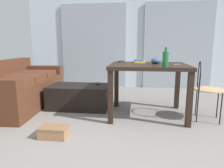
{
  "coord_description": "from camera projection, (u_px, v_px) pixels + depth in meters",
  "views": [
    {
      "loc": [
        0.05,
        -1.7,
        1.06
      ],
      "look_at": [
        -0.34,
        1.56,
        0.43
      ],
      "focal_mm": 32.71,
      "sensor_mm": 36.0,
      "label": 1
    }
  ],
  "objects": [
    {
      "name": "wall_back",
      "position": [
        135.0,
        39.0,
        5.08
      ],
      "size": [
        5.4,
        0.1,
        2.43
      ],
      "primitive_type": "cube",
      "color": "silver",
      "rests_on": "ground"
    },
    {
      "name": "scissors",
      "position": [
        179.0,
        64.0,
        2.94
      ],
      "size": [
        0.12,
        0.06,
        0.0
      ],
      "color": "#9EA0A5",
      "rests_on": "craft_table"
    },
    {
      "name": "craft_table",
      "position": [
        148.0,
        72.0,
        3.01
      ],
      "size": [
        1.12,
        0.92,
        0.78
      ],
      "color": "black",
      "rests_on": "ground"
    },
    {
      "name": "bottle_near",
      "position": [
        165.0,
        59.0,
        2.6
      ],
      "size": [
        0.08,
        0.08,
        0.25
      ],
      "color": "#195B2D",
      "rests_on": "craft_table"
    },
    {
      "name": "ground_plane",
      "position": [
        132.0,
        114.0,
        3.2
      ],
      "size": [
        8.48,
        8.48,
        0.0
      ],
      "primitive_type": "plane",
      "color": "gray"
    },
    {
      "name": "tv_remote_primary",
      "position": [
        98.0,
        84.0,
        3.54
      ],
      "size": [
        0.06,
        0.16,
        0.02
      ],
      "primitive_type": "cube",
      "rotation": [
        0.0,
        0.0,
        0.11
      ],
      "color": "#232326",
      "rests_on": "coffee_table"
    },
    {
      "name": "wire_chair",
      "position": [
        204.0,
        84.0,
        2.86
      ],
      "size": [
        0.42,
        0.44,
        0.84
      ],
      "color": "tan",
      "rests_on": "ground"
    },
    {
      "name": "curtains",
      "position": [
        135.0,
        46.0,
        5.03
      ],
      "size": [
        3.69,
        0.03,
        2.06
      ],
      "color": "#99A3AD",
      "rests_on": "ground"
    },
    {
      "name": "shoebox",
      "position": [
        54.0,
        132.0,
        2.37
      ],
      "size": [
        0.33,
        0.21,
        0.13
      ],
      "color": "#996B47",
      "rests_on": "ground"
    },
    {
      "name": "tv_remote_on_table",
      "position": [
        121.0,
        61.0,
        3.36
      ],
      "size": [
        0.1,
        0.18,
        0.02
      ],
      "primitive_type": "cube",
      "rotation": [
        0.0,
        0.0,
        -0.33
      ],
      "color": "#232326",
      "rests_on": "craft_table"
    },
    {
      "name": "bowl",
      "position": [
        156.0,
        61.0,
        3.04
      ],
      "size": [
        0.15,
        0.15,
        0.09
      ],
      "primitive_type": "ellipsoid",
      "color": "#2D4C7A",
      "rests_on": "craft_table"
    },
    {
      "name": "coffee_table",
      "position": [
        79.0,
        96.0,
        3.48
      ],
      "size": [
        0.99,
        0.59,
        0.39
      ],
      "color": "black",
      "rests_on": "ground"
    },
    {
      "name": "book_stack",
      "position": [
        139.0,
        61.0,
        3.27
      ],
      "size": [
        0.19,
        0.25,
        0.05
      ],
      "color": "gold",
      "rests_on": "craft_table"
    },
    {
      "name": "couch",
      "position": [
        19.0,
        88.0,
        3.57
      ],
      "size": [
        1.01,
        1.97,
        0.79
      ],
      "color": "#4C2819",
      "rests_on": "ground"
    }
  ]
}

